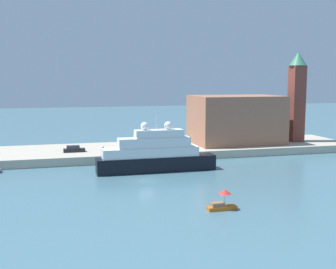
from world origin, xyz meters
name	(u,v)px	position (x,y,z in m)	size (l,w,h in m)	color
ground	(147,181)	(0.00, 0.00, 0.00)	(400.00, 400.00, 0.00)	slate
quay_dock	(123,152)	(0.00, 25.53, 0.88)	(110.00, 19.06, 1.77)	#B7AD99
large_yacht	(155,155)	(3.13, 7.07, 3.21)	(22.54, 3.57, 11.60)	black
small_motorboat	(222,202)	(6.29, -18.38, 1.07)	(3.98, 1.73, 2.76)	#C66019
harbor_building	(236,119)	(27.89, 26.05, 7.54)	(20.90, 14.22, 11.54)	#9E664C
bell_tower	(297,94)	(43.51, 24.67, 13.72)	(4.26, 4.26, 22.14)	brown
parked_car	(74,149)	(-11.08, 22.70, 2.36)	(4.57, 1.65, 1.40)	black
person_figure	(103,150)	(-5.26, 18.85, 2.51)	(0.36, 0.36, 1.60)	#334C8C
mooring_bollard	(158,151)	(6.17, 16.89, 2.18)	(0.52, 0.52, 0.84)	black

